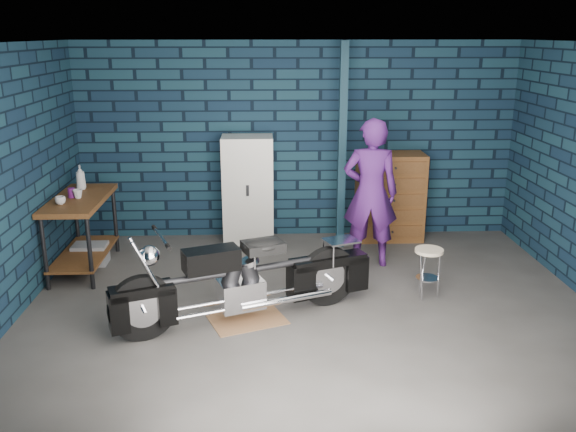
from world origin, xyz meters
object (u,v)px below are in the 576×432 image
storage_bin (91,254)px  shop_stool (428,273)px  motorcycle (246,273)px  locker (248,190)px  person (370,193)px  workbench (83,234)px  tool_chest (390,197)px

storage_bin → shop_stool: bearing=-16.6°
motorcycle → storage_bin: 2.61m
locker → shop_stool: 2.85m
person → locker: (-1.51, 0.95, -0.18)m
workbench → storage_bin: 0.37m
tool_chest → shop_stool: bearing=-89.4°
shop_stool → motorcycle: bearing=-166.7°
tool_chest → shop_stool: tool_chest is taller
person → locker: 1.80m
person → tool_chest: person is taller
storage_bin → workbench: bearing=-96.6°
person → tool_chest: (0.45, 0.95, -0.31)m
person → storage_bin: bearing=5.2°
motorcycle → locker: 2.46m
person → locker: bearing=-24.5°
tool_chest → locker: bearing=180.0°
storage_bin → locker: (1.97, 0.81, 0.60)m
motorcycle → shop_stool: size_ratio=4.10×
workbench → storage_bin: bearing=83.4°
storage_bin → tool_chest: 4.04m
motorcycle → person: 2.16m
storage_bin → motorcycle: bearing=-39.5°
workbench → locker: size_ratio=0.96×
person → shop_stool: bearing=121.7°
person → tool_chest: bearing=-108.0°
shop_stool → tool_chest: bearing=90.6°
workbench → shop_stool: size_ratio=2.50×
person → tool_chest: 1.09m
workbench → motorcycle: bearing=-36.2°
motorcycle → storage_bin: size_ratio=5.55×
motorcycle → person: bearing=24.3°
storage_bin → shop_stool: (3.95, -1.18, 0.15)m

